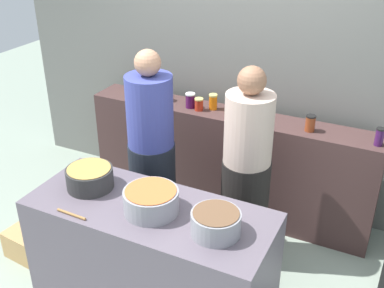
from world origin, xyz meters
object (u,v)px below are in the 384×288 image
(preserve_jar_2, at_px, (190,100))
(cook_in_cap, at_px, (246,178))
(preserve_jar_0, at_px, (130,85))
(cooking_pot_center, at_px, (151,201))
(preserve_jar_5, at_px, (231,103))
(preserve_jar_7, at_px, (310,123))
(bread_crate, at_px, (31,243))
(preserve_jar_6, at_px, (241,110))
(cooking_pot_left, at_px, (90,178))
(preserve_jar_1, at_px, (165,95))
(preserve_jar_4, at_px, (213,102))
(wooden_spoon, at_px, (71,214))
(cooking_pot_right, at_px, (216,223))
(cook_with_tongs, at_px, (152,162))
(preserve_jar_3, at_px, (199,104))
(preserve_jar_8, at_px, (379,137))

(preserve_jar_2, distance_m, cook_in_cap, 0.98)
(preserve_jar_0, relative_size, cooking_pot_center, 0.35)
(preserve_jar_5, xyz_separation_m, cooking_pot_center, (0.05, -1.49, -0.13))
(preserve_jar_7, distance_m, cook_in_cap, 0.71)
(bread_crate, bearing_deg, cooking_pot_center, -1.96)
(preserve_jar_7, relative_size, cooking_pot_center, 0.37)
(preserve_jar_6, distance_m, cooking_pot_left, 1.47)
(preserve_jar_1, xyz_separation_m, preserve_jar_6, (0.78, -0.05, 0.01))
(preserve_jar_4, relative_size, wooden_spoon, 0.62)
(cooking_pot_right, xyz_separation_m, cook_in_cap, (-0.12, 0.88, -0.20))
(preserve_jar_6, height_order, preserve_jar_7, preserve_jar_7)
(cooking_pot_center, bearing_deg, cook_in_cap, 67.71)
(preserve_jar_1, distance_m, cooking_pot_center, 1.59)
(bread_crate, bearing_deg, wooden_spoon, -21.76)
(cook_in_cap, bearing_deg, preserve_jar_0, 156.60)
(cooking_pot_right, bearing_deg, wooden_spoon, -164.82)
(cook_with_tongs, bearing_deg, preserve_jar_5, 64.69)
(preserve_jar_1, xyz_separation_m, preserve_jar_2, (0.28, -0.04, 0.01))
(preserve_jar_6, bearing_deg, preserve_jar_1, 176.22)
(preserve_jar_2, distance_m, cooking_pot_left, 1.34)
(cooking_pot_center, xyz_separation_m, wooden_spoon, (-0.44, -0.27, -0.07))
(preserve_jar_4, xyz_separation_m, bread_crate, (-1.03, -1.40, -0.96))
(preserve_jar_3, xyz_separation_m, preserve_jar_5, (0.26, 0.12, 0.02))
(cook_in_cap, bearing_deg, cooking_pot_center, -112.29)
(preserve_jar_8, bearing_deg, wooden_spoon, -135.73)
(cooking_pot_center, bearing_deg, cooking_pot_left, 173.39)
(cooking_pot_left, bearing_deg, preserve_jar_0, 111.83)
(preserve_jar_4, bearing_deg, cooking_pot_right, -65.30)
(cook_in_cap, xyz_separation_m, bread_crate, (-1.59, -0.81, -0.63))
(preserve_jar_3, distance_m, preserve_jar_4, 0.13)
(cook_in_cap, bearing_deg, preserve_jar_5, 122.36)
(preserve_jar_8, xyz_separation_m, cooking_pot_center, (-1.23, -1.36, -0.13))
(preserve_jar_0, height_order, cook_with_tongs, cook_with_tongs)
(cooking_pot_center, bearing_deg, preserve_jar_4, 97.96)
(preserve_jar_4, distance_m, cook_with_tongs, 0.82)
(cook_with_tongs, bearing_deg, preserve_jar_4, 73.53)
(cooking_pot_right, bearing_deg, preserve_jar_5, 109.09)
(bread_crate, bearing_deg, preserve_jar_1, 68.49)
(preserve_jar_0, xyz_separation_m, cooking_pot_center, (1.11, -1.49, -0.13))
(preserve_jar_5, distance_m, preserve_jar_6, 0.18)
(preserve_jar_2, bearing_deg, preserve_jar_3, -13.68)
(preserve_jar_7, bearing_deg, cook_in_cap, -123.25)
(cook_in_cap, bearing_deg, cooking_pot_left, -138.42)
(cook_in_cap, distance_m, bread_crate, 1.89)
(bread_crate, bearing_deg, preserve_jar_6, 45.27)
(preserve_jar_3, xyz_separation_m, cook_with_tongs, (-0.11, -0.66, -0.29))
(preserve_jar_7, height_order, wooden_spoon, preserve_jar_7)
(wooden_spoon, relative_size, bread_crate, 0.58)
(cooking_pot_center, relative_size, bread_crate, 0.93)
(cooking_pot_right, distance_m, wooden_spoon, 0.95)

